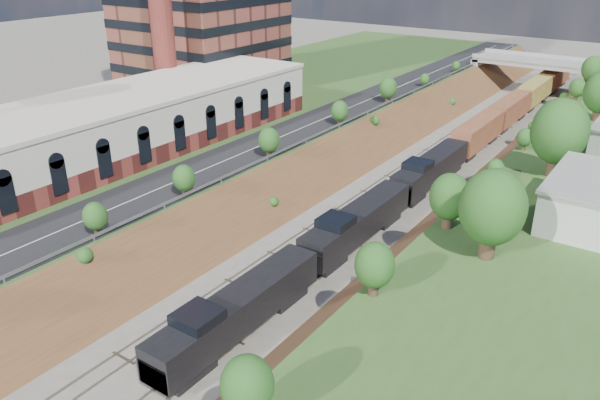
{
  "coord_description": "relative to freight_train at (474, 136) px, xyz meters",
  "views": [
    {
      "loc": [
        28.23,
        -2.79,
        28.51
      ],
      "look_at": [
        -0.66,
        38.99,
        6.0
      ],
      "focal_mm": 35.0,
      "sensor_mm": 36.0,
      "label": 1
    }
  ],
  "objects": [
    {
      "name": "embankment_left",
      "position": [
        -13.6,
        -18.89,
        -2.52
      ],
      "size": [
        10.0,
        180.0,
        10.0
      ],
      "primitive_type": "cube",
      "rotation": [
        0.0,
        0.79,
        0.0
      ],
      "color": "brown",
      "rests_on": "ground"
    },
    {
      "name": "commercial_building",
      "position": [
        -30.6,
        -40.89,
        5.98
      ],
      "size": [
        14.3,
        62.3,
        7.0
      ],
      "color": "maroon",
      "rests_on": "platform_left"
    },
    {
      "name": "platform_left",
      "position": [
        -35.6,
        -18.89,
        -0.02
      ],
      "size": [
        44.0,
        180.0,
        5.0
      ],
      "primitive_type": "cube",
      "color": "#385B25",
      "rests_on": "ground"
    },
    {
      "name": "rail_right_track",
      "position": [
        0.0,
        -18.89,
        -2.43
      ],
      "size": [
        1.58,
        180.0,
        0.18
      ],
      "primitive_type": "cube",
      "color": "gray",
      "rests_on": "ground"
    },
    {
      "name": "rail_left_track",
      "position": [
        -5.2,
        -18.89,
        -2.43
      ],
      "size": [
        1.58,
        180.0,
        0.18
      ],
      "primitive_type": "cube",
      "color": "gray",
      "rests_on": "ground"
    },
    {
      "name": "overpass",
      "position": [
        -2.6,
        43.11,
        2.4
      ],
      "size": [
        24.5,
        8.3,
        7.4
      ],
      "color": "gray",
      "rests_on": "ground"
    },
    {
      "name": "guardrail",
      "position": [
        -14.0,
        -19.09,
        3.03
      ],
      "size": [
        0.1,
        171.0,
        0.7
      ],
      "color": "#99999E",
      "rests_on": "platform_left"
    },
    {
      "name": "road",
      "position": [
        -18.1,
        -18.89,
        2.53
      ],
      "size": [
        8.0,
        180.0,
        0.1
      ],
      "primitive_type": "cube",
      "color": "black",
      "rests_on": "platform_left"
    },
    {
      "name": "embankment_right",
      "position": [
        8.4,
        -18.89,
        -2.52
      ],
      "size": [
        10.0,
        180.0,
        10.0
      ],
      "primitive_type": "cube",
      "rotation": [
        0.0,
        0.79,
        0.0
      ],
      "color": "brown",
      "rests_on": "ground"
    },
    {
      "name": "tree_left_crest",
      "position": [
        -14.4,
        -58.89,
        4.52
      ],
      "size": [
        2.45,
        2.45,
        3.55
      ],
      "color": "#473323",
      "rests_on": "platform_left"
    },
    {
      "name": "freight_train",
      "position": [
        0.0,
        0.0,
        0.0
      ],
      "size": [
        2.96,
        119.59,
        4.55
      ],
      "color": "black",
      "rests_on": "ground"
    },
    {
      "name": "tree_right_large",
      "position": [
        14.4,
        -38.89,
        6.86
      ],
      "size": [
        5.25,
        5.25,
        7.61
      ],
      "color": "#473323",
      "rests_on": "platform_right"
    }
  ]
}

